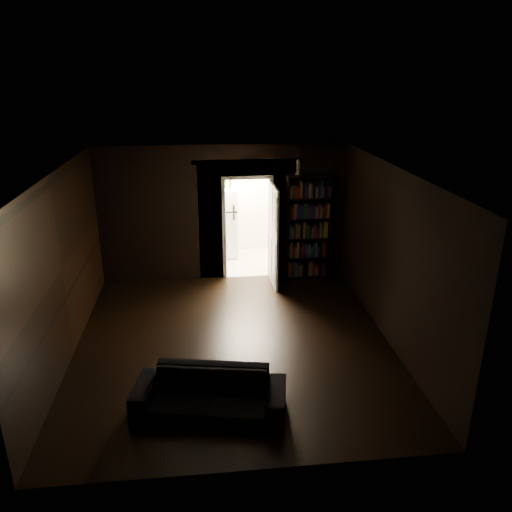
{
  "coord_description": "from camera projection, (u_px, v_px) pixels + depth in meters",
  "views": [
    {
      "loc": [
        -0.42,
        -7.06,
        4.16
      ],
      "look_at": [
        0.47,
        0.9,
        1.15
      ],
      "focal_mm": 35.0,
      "sensor_mm": 36.0,
      "label": 1
    }
  ],
  "objects": [
    {
      "name": "sofa",
      "position": [
        210.0,
        388.0,
        6.32
      ],
      "size": [
        2.05,
        1.18,
        0.74
      ],
      "primitive_type": "imported",
      "rotation": [
        0.0,
        0.0,
        -0.19
      ],
      "color": "black",
      "rests_on": "ground"
    },
    {
      "name": "ground",
      "position": [
        233.0,
        343.0,
        8.07
      ],
      "size": [
        5.5,
        5.5,
        0.0
      ],
      "primitive_type": "plane",
      "color": "black",
      "rests_on": "ground"
    },
    {
      "name": "door",
      "position": [
        274.0,
        236.0,
        9.96
      ],
      "size": [
        0.08,
        0.85,
        2.05
      ],
      "primitive_type": "cube",
      "rotation": [
        0.0,
        0.0,
        1.6
      ],
      "color": "silver",
      "rests_on": "ground"
    },
    {
      "name": "refrigerator",
      "position": [
        221.0,
        222.0,
        11.61
      ],
      "size": [
        0.86,
        0.81,
        1.65
      ],
      "primitive_type": "cube",
      "rotation": [
        0.0,
        0.0,
        0.2
      ],
      "color": "white",
      "rests_on": "ground"
    },
    {
      "name": "room_walls",
      "position": [
        227.0,
        224.0,
        8.48
      ],
      "size": [
        5.02,
        5.61,
        2.84
      ],
      "color": "black",
      "rests_on": "ground"
    },
    {
      "name": "bookshelf",
      "position": [
        307.0,
        228.0,
        10.24
      ],
      "size": [
        0.96,
        0.59,
        2.2
      ],
      "primitive_type": "cube",
      "rotation": [
        0.0,
        0.0,
        0.32
      ],
      "color": "black",
      "rests_on": "ground"
    },
    {
      "name": "kitchen_alcove",
      "position": [
        243.0,
        208.0,
        11.3
      ],
      "size": [
        2.2,
        1.8,
        2.6
      ],
      "color": "beige",
      "rests_on": "ground"
    },
    {
      "name": "figurine",
      "position": [
        298.0,
        167.0,
        9.83
      ],
      "size": [
        0.12,
        0.12,
        0.3
      ],
      "primitive_type": "cube",
      "rotation": [
        0.0,
        0.0,
        0.31
      ],
      "color": "silver",
      "rests_on": "bookshelf"
    },
    {
      "name": "bottles",
      "position": [
        220.0,
        182.0,
        11.15
      ],
      "size": [
        0.71,
        0.25,
        0.29
      ],
      "primitive_type": "cube",
      "rotation": [
        0.0,
        0.0,
        0.24
      ],
      "color": "black",
      "rests_on": "refrigerator"
    }
  ]
}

